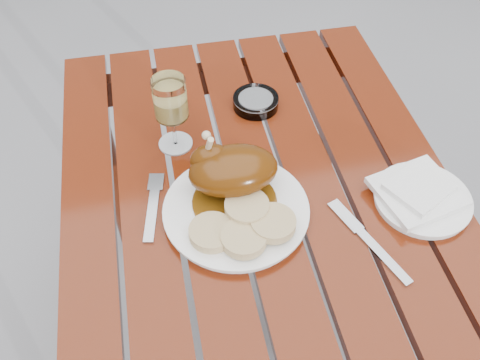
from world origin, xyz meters
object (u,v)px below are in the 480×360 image
table (261,305)px  dinner_plate (236,211)px  ashtray (256,102)px  wine_glass (172,114)px  side_plate (422,199)px

table → dinner_plate: size_ratio=4.17×
table → ashtray: size_ratio=11.14×
wine_glass → side_plate: bearing=-29.5°
table → wine_glass: 0.54m
table → ashtray: (0.05, 0.32, 0.39)m
dinner_plate → wine_glass: (-0.09, 0.22, 0.08)m
wine_glass → table: bearing=-56.2°
ashtray → dinner_plate: bearing=-109.3°
side_plate → ashtray: ashtray is taller
table → wine_glass: bearing=123.8°
dinner_plate → table: bearing=-8.5°
dinner_plate → wine_glass: 0.25m
table → wine_glass: (-0.15, 0.23, 0.46)m
table → side_plate: (0.31, -0.04, 0.38)m
wine_glass → side_plate: 0.54m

